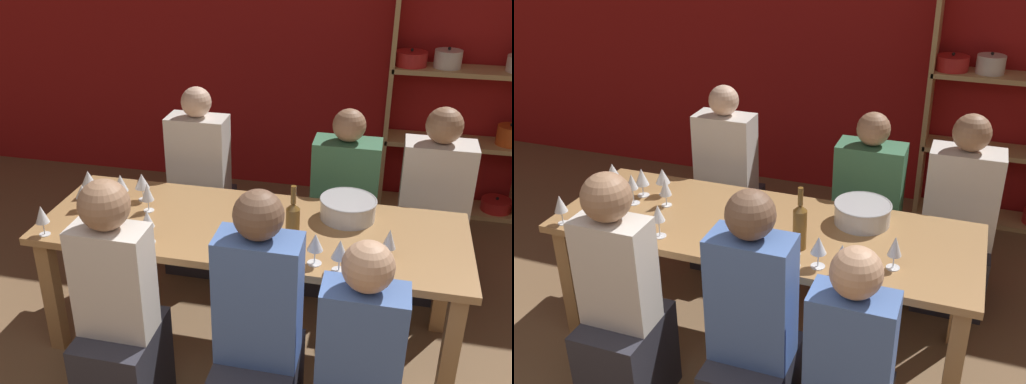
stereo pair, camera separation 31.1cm
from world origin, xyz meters
TOP-DOWN VIEW (x-y plane):
  - wall_back_red at (0.00, 3.83)m, footprint 8.80×0.06m
  - shelf_unit at (1.11, 3.63)m, footprint 1.09×0.30m
  - dining_table at (-0.08, 1.70)m, footprint 2.25×0.80m
  - mixing_bowl at (0.40, 1.90)m, footprint 0.31×0.31m
  - wine_bottle_green at (0.16, 1.55)m, footprint 0.07×0.07m
  - wine_glass_empty_a at (-0.87, 1.81)m, footprint 0.08×0.08m
  - wine_glass_red_a at (-1.04, 1.68)m, footprint 0.08×0.08m
  - wine_glass_red_b at (-1.09, 1.84)m, footprint 0.08×0.08m
  - wine_glass_red_c at (0.41, 1.38)m, footprint 0.08×0.08m
  - wine_glass_empty_b at (0.63, 1.52)m, footprint 0.07×0.07m
  - wine_glass_empty_c at (0.29, 1.41)m, footprint 0.08×0.08m
  - wine_glass_red_d at (0.18, 1.38)m, footprint 0.07×0.07m
  - wine_glass_empty_d at (-0.87, 1.70)m, footprint 0.07×0.07m
  - wine_glass_empty_e at (-1.10, 1.37)m, footprint 0.07×0.07m
  - wine_glass_red_e at (-0.76, 1.86)m, footprint 0.08×0.08m
  - wine_glass_red_f at (-0.68, 1.74)m, footprint 0.07×0.07m
  - wine_glass_red_g at (-0.55, 1.42)m, footprint 0.07×0.07m
  - cell_phone at (-0.80, 1.48)m, footprint 0.16×0.15m
  - person_near_a at (-0.55, 1.03)m, footprint 0.34×0.43m
  - person_far_a at (0.34, 2.42)m, footprint 0.41×0.51m
  - person_near_b at (0.11, 1.03)m, footprint 0.36×0.45m
  - person_far_b at (-0.62, 2.44)m, footprint 0.38×0.48m
  - person_far_c at (0.89, 2.48)m, footprint 0.42×0.53m

SIDE VIEW (x-z plane):
  - person_far_a at x=0.34m, z-range -0.16..1.02m
  - person_far_c at x=0.89m, z-range -0.16..1.05m
  - person_far_b at x=-0.62m, z-range -0.16..1.08m
  - person_near_b at x=0.11m, z-range -0.16..1.12m
  - person_near_a at x=-0.55m, z-range -0.14..1.11m
  - dining_table at x=-0.08m, z-range 0.28..1.01m
  - cell_phone at x=-0.80m, z-range 0.74..0.75m
  - shelf_unit at x=1.11m, z-range -0.10..1.60m
  - mixing_bowl at x=0.40m, z-range 0.74..0.86m
  - wine_glass_red_d at x=0.18m, z-range 0.76..0.91m
  - wine_glass_red_a at x=-1.04m, z-range 0.77..0.91m
  - wine_glass_red_b at x=-1.09m, z-range 0.77..0.92m
  - wine_glass_red_c at x=0.41m, z-range 0.77..0.93m
  - wine_glass_red_f at x=-0.68m, z-range 0.76..0.93m
  - wine_glass_empty_c at x=0.29m, z-range 0.77..0.93m
  - wine_glass_red_e at x=-0.76m, z-range 0.77..0.93m
  - wine_glass_empty_b at x=0.63m, z-range 0.77..0.94m
  - wine_glass_empty_e at x=-1.10m, z-range 0.77..0.94m
  - wine_glass_empty_a at x=-0.87m, z-range 0.77..0.94m
  - wine_glass_red_g at x=-0.55m, z-range 0.78..0.95m
  - wine_bottle_green at x=0.16m, z-range 0.70..1.03m
  - wine_glass_empty_d at x=-0.87m, z-range 0.78..0.96m
  - wall_back_red at x=0.00m, z-range 0.00..2.70m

